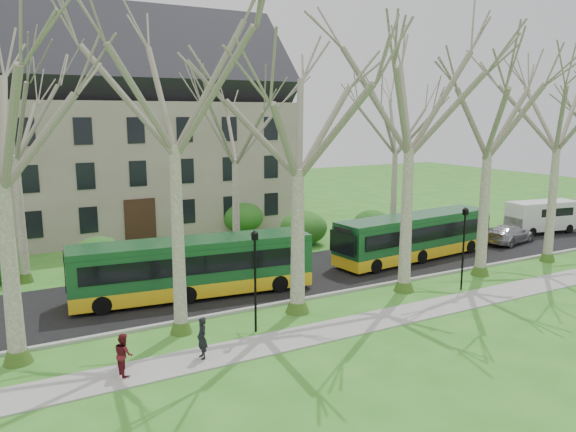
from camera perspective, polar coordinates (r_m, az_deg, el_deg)
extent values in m
plane|color=#327621|center=(28.12, 7.02, -8.68)|extent=(120.00, 120.00, 0.00)
cube|color=gray|center=(26.25, 10.27, -10.11)|extent=(70.00, 2.00, 0.06)
cube|color=black|center=(32.50, 1.32, -5.91)|extent=(80.00, 8.00, 0.06)
cube|color=#A5A39E|center=(29.26, 5.29, -7.74)|extent=(80.00, 0.25, 0.14)
cube|color=gray|center=(46.67, -16.80, 4.83)|extent=(26.00, 12.00, 10.00)
cylinder|color=black|center=(23.74, -3.34, -7.15)|extent=(0.10, 0.10, 4.00)
cube|color=black|center=(23.19, -3.40, -2.07)|extent=(0.22, 0.22, 0.30)
cylinder|color=black|center=(30.67, 17.36, -3.58)|extent=(0.10, 0.10, 4.00)
cube|color=black|center=(30.24, 17.58, 0.38)|extent=(0.22, 0.22, 0.30)
ellipsoid|color=#18551A|center=(34.90, -18.68, -3.68)|extent=(2.60, 2.60, 2.00)
ellipsoid|color=#18551A|center=(39.67, 1.60, -1.48)|extent=(2.60, 2.60, 2.00)
ellipsoid|color=#18551A|center=(42.97, 8.51, -0.67)|extent=(2.60, 2.60, 2.00)
ellipsoid|color=#18551A|center=(44.01, -4.61, -0.33)|extent=(2.60, 2.60, 2.00)
imported|color=#A1A1A6|center=(42.89, 21.59, -1.69)|extent=(4.85, 2.78, 1.32)
imported|color=black|center=(21.73, -8.73, -12.16)|extent=(0.40, 0.59, 1.59)
imported|color=maroon|center=(21.09, -16.36, -13.31)|extent=(0.66, 0.80, 1.51)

